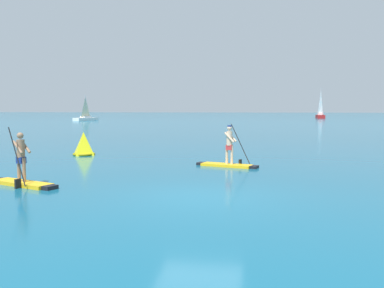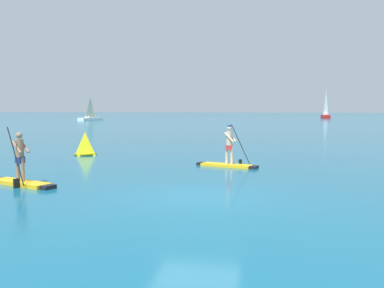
{
  "view_description": "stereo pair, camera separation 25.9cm",
  "coord_description": "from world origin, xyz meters",
  "px_view_note": "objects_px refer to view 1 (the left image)",
  "views": [
    {
      "loc": [
        1.57,
        -11.77,
        2.59
      ],
      "look_at": [
        -1.26,
        6.75,
        0.96
      ],
      "focal_mm": 38.88,
      "sensor_mm": 36.0,
      "label": 1
    },
    {
      "loc": [
        1.83,
        -11.73,
        2.59
      ],
      "look_at": [
        -1.26,
        6.75,
        0.96
      ],
      "focal_mm": 38.88,
      "sensor_mm": 36.0,
      "label": 2
    }
  ],
  "objects_px": {
    "paddleboarder_mid_center": "(228,158)",
    "sailboat_right_horizon": "(320,115)",
    "paddleboarder_near_left": "(22,175)",
    "race_marker_buoy": "(84,145)",
    "sailboat_left_horizon": "(86,117)"
  },
  "relations": [
    {
      "from": "sailboat_left_horizon",
      "to": "race_marker_buoy",
      "type": "bearing_deg",
      "value": -139.06
    },
    {
      "from": "race_marker_buoy",
      "to": "sailboat_right_horizon",
      "type": "xyz_separation_m",
      "value": [
        25.12,
        84.88,
        0.36
      ]
    },
    {
      "from": "paddleboarder_mid_center",
      "to": "sailboat_left_horizon",
      "type": "xyz_separation_m",
      "value": [
        -33.43,
        63.1,
        0.26
      ]
    },
    {
      "from": "paddleboarder_near_left",
      "to": "paddleboarder_mid_center",
      "type": "distance_m",
      "value": 8.56
    },
    {
      "from": "sailboat_right_horizon",
      "to": "sailboat_left_horizon",
      "type": "bearing_deg",
      "value": -61.13
    },
    {
      "from": "sailboat_right_horizon",
      "to": "race_marker_buoy",
      "type": "bearing_deg",
      "value": -14.02
    },
    {
      "from": "paddleboarder_mid_center",
      "to": "race_marker_buoy",
      "type": "bearing_deg",
      "value": 176.39
    },
    {
      "from": "paddleboarder_near_left",
      "to": "sailboat_left_horizon",
      "type": "distance_m",
      "value": 73.73
    },
    {
      "from": "race_marker_buoy",
      "to": "sailboat_right_horizon",
      "type": "bearing_deg",
      "value": 73.51
    },
    {
      "from": "race_marker_buoy",
      "to": "sailboat_right_horizon",
      "type": "distance_m",
      "value": 88.52
    },
    {
      "from": "paddleboarder_near_left",
      "to": "sailboat_right_horizon",
      "type": "xyz_separation_m",
      "value": [
        23.52,
        93.69,
        0.56
      ]
    },
    {
      "from": "paddleboarder_mid_center",
      "to": "sailboat_right_horizon",
      "type": "xyz_separation_m",
      "value": [
        17.0,
        88.14,
        0.53
      ]
    },
    {
      "from": "race_marker_buoy",
      "to": "sailboat_left_horizon",
      "type": "bearing_deg",
      "value": 112.92
    },
    {
      "from": "race_marker_buoy",
      "to": "sailboat_left_horizon",
      "type": "relative_size",
      "value": 0.2
    },
    {
      "from": "sailboat_left_horizon",
      "to": "sailboat_right_horizon",
      "type": "bearing_deg",
      "value": -45.57
    }
  ]
}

